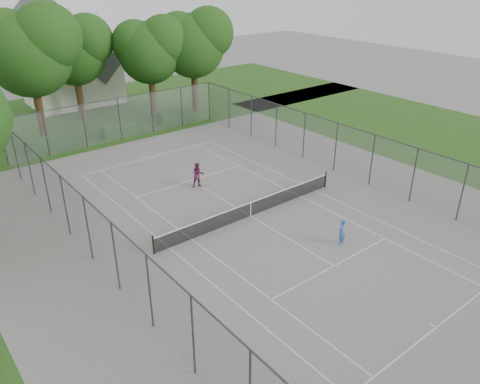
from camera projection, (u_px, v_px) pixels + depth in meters
ground at (251, 216)px, 27.39m from camera, size 120.00×120.00×0.00m
grass_far at (81, 115)px, 45.67m from camera, size 60.00×20.00×0.00m
grass_right at (450, 138)px, 39.67m from camera, size 16.00×40.00×0.00m
court_markings at (251, 216)px, 27.39m from camera, size 11.03×23.83×0.01m
tennis_net at (251, 209)px, 27.16m from camera, size 12.87×0.10×1.10m
perimeter_fence at (251, 188)px, 26.59m from camera, size 18.08×34.08×3.52m
tree_far_left at (29, 48)px, 36.09m from camera, size 7.57×6.91×10.88m
tree_far_midleft at (74, 48)px, 41.83m from camera, size 6.60×6.03×9.49m
tree_far_midright at (150, 48)px, 42.67m from camera, size 6.47×5.91×9.31m
tree_far_right at (194, 41)px, 43.99m from camera, size 6.87×6.27×9.87m
hedge_left at (51, 142)px, 37.35m from camera, size 3.60×1.08×0.90m
hedge_mid at (120, 130)px, 40.12m from camera, size 3.08×0.88×0.97m
hedge_right at (175, 115)px, 43.75m from camera, size 3.43×1.26×1.03m
house at (70, 61)px, 47.79m from camera, size 8.65×6.70×10.77m
girl_player at (342, 231)px, 24.40m from camera, size 0.61×0.49×1.48m
woman_player at (198, 175)px, 30.62m from camera, size 0.99×0.87×1.70m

